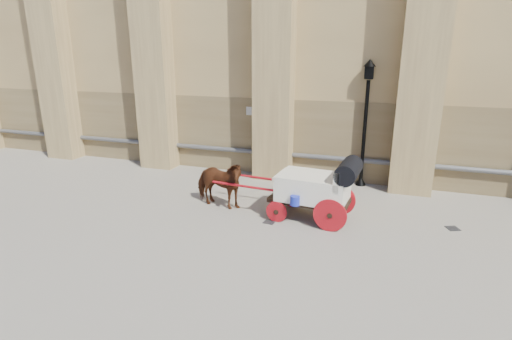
% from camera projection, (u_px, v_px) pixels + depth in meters
% --- Properties ---
extents(ground, '(90.00, 90.00, 0.00)m').
position_uv_depth(ground, '(271.00, 215.00, 12.05)').
color(ground, gray).
rests_on(ground, ground).
extents(horse, '(1.98, 1.16, 1.57)m').
position_uv_depth(horse, '(219.00, 184.00, 12.47)').
color(horse, '#562D16').
rests_on(horse, ground).
extents(carriage, '(4.42, 1.61, 1.90)m').
position_uv_depth(carriage, '(318.00, 186.00, 11.48)').
color(carriage, black).
rests_on(carriage, ground).
extents(street_lamp, '(0.42, 0.42, 4.50)m').
position_uv_depth(street_lamp, '(365.00, 120.00, 14.05)').
color(street_lamp, black).
rests_on(street_lamp, ground).
extents(drain_grate_near, '(0.36, 0.36, 0.01)m').
position_uv_depth(drain_grate_near, '(270.00, 222.00, 11.58)').
color(drain_grate_near, black).
rests_on(drain_grate_near, ground).
extents(drain_grate_far, '(0.42, 0.42, 0.01)m').
position_uv_depth(drain_grate_far, '(453.00, 228.00, 11.16)').
color(drain_grate_far, black).
rests_on(drain_grate_far, ground).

